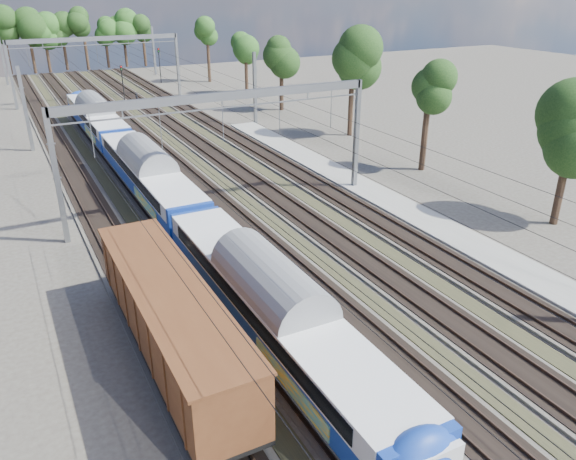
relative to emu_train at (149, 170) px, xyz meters
name	(u,v)px	position (x,y,z in m)	size (l,w,h in m)	color
track_bed	(170,160)	(4.50, 10.39, -2.59)	(21.00, 130.00, 0.34)	#47423A
platform	(439,228)	(16.50, -14.61, -2.54)	(3.00, 70.00, 0.30)	gray
catenary	(146,82)	(4.83, 18.07, 3.71)	(25.65, 130.00, 9.00)	slate
tree_belt	(113,33)	(10.28, 60.40, 5.28)	(40.60, 98.77, 11.73)	black
emu_train	(149,170)	(0.00, 0.00, 0.00)	(3.13, 66.14, 4.58)	black
freight_boxcar	(170,318)	(-4.50, -20.57, -0.32)	(3.12, 15.08, 3.89)	black
worker	(137,100)	(8.09, 37.77, -1.77)	(0.67, 0.44, 1.84)	black
signal_near	(123,81)	(6.66, 38.97, 0.78)	(0.36, 0.32, 5.49)	black
signal_far	(159,61)	(16.53, 55.61, 0.93)	(0.39, 0.36, 5.73)	black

